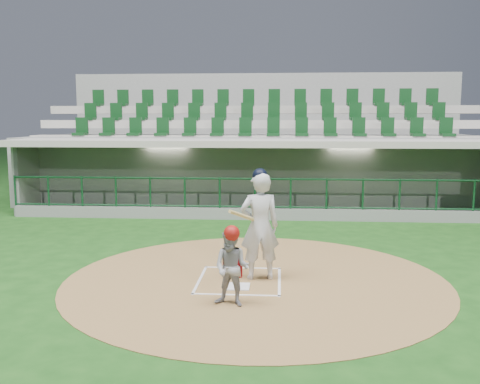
# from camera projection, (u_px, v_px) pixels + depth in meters

# --- Properties ---
(ground) EXTENTS (120.00, 120.00, 0.00)m
(ground) POSITION_uv_depth(u_px,v_px,m) (241.00, 276.00, 10.34)
(ground) COLOR #154112
(ground) RESTS_ON ground
(dirt_circle) EXTENTS (7.20, 7.20, 0.01)m
(dirt_circle) POSITION_uv_depth(u_px,v_px,m) (256.00, 280.00, 10.12)
(dirt_circle) COLOR brown
(dirt_circle) RESTS_ON ground
(home_plate) EXTENTS (0.43, 0.43, 0.02)m
(home_plate) POSITION_uv_depth(u_px,v_px,m) (238.00, 286.00, 9.65)
(home_plate) COLOR silver
(home_plate) RESTS_ON dirt_circle
(batter_box_chalk) EXTENTS (1.55, 1.80, 0.01)m
(batter_box_chalk) POSITION_uv_depth(u_px,v_px,m) (239.00, 280.00, 10.05)
(batter_box_chalk) COLOR silver
(batter_box_chalk) RESTS_ON ground
(dugout_structure) EXTENTS (16.40, 3.70, 3.00)m
(dugout_structure) POSITION_uv_depth(u_px,v_px,m) (263.00, 181.00, 17.95)
(dugout_structure) COLOR slate
(dugout_structure) RESTS_ON ground
(seating_deck) EXTENTS (17.00, 6.72, 5.15)m
(seating_deck) POSITION_uv_depth(u_px,v_px,m) (261.00, 161.00, 20.93)
(seating_deck) COLOR gray
(seating_deck) RESTS_ON ground
(batter) EXTENTS (0.95, 0.95, 2.11)m
(batter) POSITION_uv_depth(u_px,v_px,m) (260.00, 225.00, 10.02)
(batter) COLOR silver
(batter) RESTS_ON dirt_circle
(catcher) EXTENTS (0.71, 0.61, 1.33)m
(catcher) POSITION_uv_depth(u_px,v_px,m) (232.00, 266.00, 8.62)
(catcher) COLOR #98999E
(catcher) RESTS_ON dirt_circle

